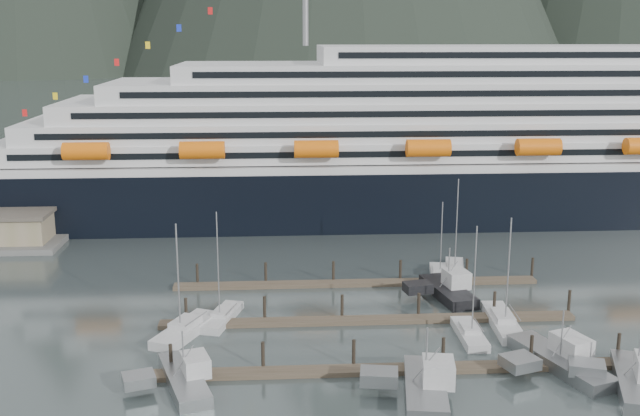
{
  "coord_description": "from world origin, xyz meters",
  "views": [
    {
      "loc": [
        -15.5,
        -77.52,
        32.73
      ],
      "look_at": [
        -9.49,
        22.0,
        9.13
      ],
      "focal_mm": 42.0,
      "sensor_mm": 36.0,
      "label": 1
    }
  ],
  "objects_px": {
    "cruise_ship": "(525,148)",
    "trawler_e": "(447,290)",
    "sailboat_b": "(222,318)",
    "sailboat_h": "(470,334)",
    "sailboat_g": "(454,271)",
    "trawler_a": "(183,378)",
    "sailboat_a": "(186,331)",
    "sailboat_d": "(503,323)",
    "trawler_b": "(424,386)",
    "trawler_c": "(559,360)",
    "trawler_d": "(635,380)",
    "sailboat_f": "(440,275)"
  },
  "relations": [
    {
      "from": "cruise_ship",
      "to": "trawler_e",
      "type": "xyz_separation_m",
      "value": [
        -24.08,
        -44.04,
        -11.14
      ]
    },
    {
      "from": "sailboat_b",
      "to": "sailboat_h",
      "type": "distance_m",
      "value": 28.15
    },
    {
      "from": "sailboat_g",
      "to": "trawler_a",
      "type": "height_order",
      "value": "sailboat_g"
    },
    {
      "from": "sailboat_a",
      "to": "sailboat_d",
      "type": "relative_size",
      "value": 1.0
    },
    {
      "from": "sailboat_a",
      "to": "sailboat_g",
      "type": "bearing_deg",
      "value": -36.61
    },
    {
      "from": "trawler_b",
      "to": "trawler_e",
      "type": "xyz_separation_m",
      "value": [
        8.07,
        25.88,
        -0.03
      ]
    },
    {
      "from": "sailboat_d",
      "to": "trawler_c",
      "type": "xyz_separation_m",
      "value": [
        2.34,
        -11.01,
        0.44
      ]
    },
    {
      "from": "trawler_a",
      "to": "sailboat_b",
      "type": "bearing_deg",
      "value": -27.08
    },
    {
      "from": "sailboat_b",
      "to": "trawler_d",
      "type": "relative_size",
      "value": 1.11
    },
    {
      "from": "sailboat_b",
      "to": "sailboat_g",
      "type": "distance_m",
      "value": 34.68
    },
    {
      "from": "sailboat_h",
      "to": "trawler_c",
      "type": "xyz_separation_m",
      "value": [
        6.94,
        -7.92,
        0.44
      ]
    },
    {
      "from": "sailboat_b",
      "to": "trawler_a",
      "type": "distance_m",
      "value": 16.41
    },
    {
      "from": "cruise_ship",
      "to": "sailboat_d",
      "type": "height_order",
      "value": "cruise_ship"
    },
    {
      "from": "sailboat_f",
      "to": "trawler_c",
      "type": "xyz_separation_m",
      "value": [
        5.77,
        -28.55,
        0.46
      ]
    },
    {
      "from": "trawler_b",
      "to": "trawler_d",
      "type": "distance_m",
      "value": 19.99
    },
    {
      "from": "sailboat_f",
      "to": "trawler_c",
      "type": "bearing_deg",
      "value": -159.53
    },
    {
      "from": "sailboat_d",
      "to": "trawler_d",
      "type": "xyz_separation_m",
      "value": [
        7.8,
        -15.83,
        0.48
      ]
    },
    {
      "from": "sailboat_g",
      "to": "trawler_d",
      "type": "bearing_deg",
      "value": -152.98
    },
    {
      "from": "sailboat_b",
      "to": "trawler_a",
      "type": "bearing_deg",
      "value": -173.71
    },
    {
      "from": "trawler_c",
      "to": "trawler_d",
      "type": "distance_m",
      "value": 7.29
    },
    {
      "from": "sailboat_d",
      "to": "trawler_a",
      "type": "distance_m",
      "value": 36.85
    },
    {
      "from": "cruise_ship",
      "to": "sailboat_f",
      "type": "relative_size",
      "value": 18.84
    },
    {
      "from": "sailboat_f",
      "to": "trawler_b",
      "type": "bearing_deg",
      "value": 174.35
    },
    {
      "from": "sailboat_d",
      "to": "sailboat_a",
      "type": "bearing_deg",
      "value": 93.97
    },
    {
      "from": "sailboat_b",
      "to": "trawler_b",
      "type": "bearing_deg",
      "value": -118.88
    },
    {
      "from": "sailboat_a",
      "to": "sailboat_h",
      "type": "xyz_separation_m",
      "value": [
        31.17,
        -2.84,
        -0.02
      ]
    },
    {
      "from": "sailboat_g",
      "to": "trawler_b",
      "type": "distance_m",
      "value": 36.73
    },
    {
      "from": "sailboat_d",
      "to": "sailboat_g",
      "type": "distance_m",
      "value": 19.14
    },
    {
      "from": "sailboat_f",
      "to": "trawler_c",
      "type": "relative_size",
      "value": 0.84
    },
    {
      "from": "sailboat_d",
      "to": "trawler_a",
      "type": "xyz_separation_m",
      "value": [
        -34.61,
        -12.67,
        0.39
      ]
    },
    {
      "from": "trawler_a",
      "to": "sailboat_h",
      "type": "bearing_deg",
      "value": -90.13
    },
    {
      "from": "trawler_d",
      "to": "trawler_e",
      "type": "height_order",
      "value": "trawler_e"
    },
    {
      "from": "trawler_e",
      "to": "sailboat_b",
      "type": "bearing_deg",
      "value": 91.91
    },
    {
      "from": "cruise_ship",
      "to": "trawler_d",
      "type": "relative_size",
      "value": 17.09
    },
    {
      "from": "sailboat_f",
      "to": "trawler_b",
      "type": "height_order",
      "value": "sailboat_f"
    },
    {
      "from": "trawler_a",
      "to": "trawler_d",
      "type": "distance_m",
      "value": 42.52
    },
    {
      "from": "sailboat_h",
      "to": "trawler_c",
      "type": "height_order",
      "value": "sailboat_h"
    },
    {
      "from": "cruise_ship",
      "to": "trawler_c",
      "type": "distance_m",
      "value": 68.34
    },
    {
      "from": "sailboat_b",
      "to": "trawler_d",
      "type": "bearing_deg",
      "value": -100.41
    },
    {
      "from": "sailboat_b",
      "to": "trawler_c",
      "type": "distance_m",
      "value": 37.26
    },
    {
      "from": "sailboat_b",
      "to": "trawler_d",
      "type": "distance_m",
      "value": 44.23
    },
    {
      "from": "sailboat_b",
      "to": "sailboat_a",
      "type": "bearing_deg",
      "value": 150.26
    },
    {
      "from": "sailboat_g",
      "to": "trawler_d",
      "type": "distance_m",
      "value": 36.04
    },
    {
      "from": "trawler_b",
      "to": "trawler_d",
      "type": "xyz_separation_m",
      "value": [
        19.99,
        0.02,
        -0.03
      ]
    },
    {
      "from": "sailboat_g",
      "to": "trawler_c",
      "type": "xyz_separation_m",
      "value": [
        3.33,
        -30.12,
        0.45
      ]
    },
    {
      "from": "sailboat_g",
      "to": "trawler_a",
      "type": "distance_m",
      "value": 46.26
    },
    {
      "from": "cruise_ship",
      "to": "trawler_a",
      "type": "height_order",
      "value": "cruise_ship"
    },
    {
      "from": "trawler_c",
      "to": "trawler_e",
      "type": "height_order",
      "value": "trawler_e"
    },
    {
      "from": "cruise_ship",
      "to": "sailboat_g",
      "type": "bearing_deg",
      "value": -120.94
    },
    {
      "from": "trawler_a",
      "to": "trawler_e",
      "type": "relative_size",
      "value": 1.02
    }
  ]
}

